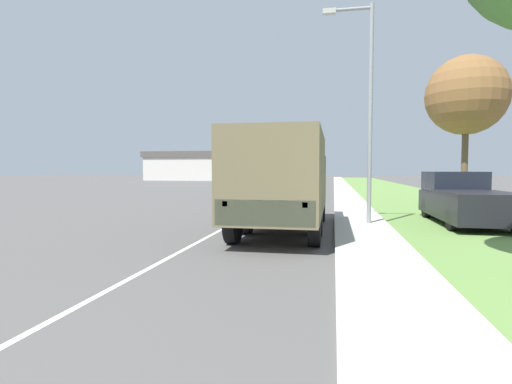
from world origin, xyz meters
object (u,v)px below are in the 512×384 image
(lamp_post, at_px, (365,94))
(car_third_ahead, at_px, (289,180))
(military_truck, at_px, (284,178))
(car_second_ahead, at_px, (276,184))
(car_nearest_ahead, at_px, (252,189))
(pickup_truck, at_px, (463,199))

(lamp_post, bearing_deg, car_third_ahead, 100.51)
(military_truck, xyz_separation_m, car_second_ahead, (-3.44, 22.33, -0.98))
(military_truck, relative_size, car_second_ahead, 1.88)
(car_nearest_ahead, height_order, lamp_post, lamp_post)
(car_second_ahead, relative_size, lamp_post, 0.55)
(military_truck, xyz_separation_m, pickup_truck, (6.12, 3.15, -0.79))
(car_third_ahead, xyz_separation_m, lamp_post, (6.23, -33.57, 3.80))
(lamp_post, bearing_deg, car_second_ahead, 106.15)
(car_second_ahead, height_order, pickup_truck, pickup_truck)
(car_nearest_ahead, bearing_deg, pickup_truck, -44.19)
(car_nearest_ahead, xyz_separation_m, lamp_post, (6.12, -10.85, 3.79))
(military_truck, xyz_separation_m, car_nearest_ahead, (-3.60, 12.60, -0.98))
(car_third_ahead, bearing_deg, car_nearest_ahead, -89.71)
(military_truck, relative_size, car_nearest_ahead, 1.64)
(car_nearest_ahead, height_order, car_second_ahead, car_nearest_ahead)
(car_second_ahead, bearing_deg, pickup_truck, -63.50)
(car_third_ahead, bearing_deg, car_second_ahead, -88.81)
(military_truck, distance_m, pickup_truck, 6.93)
(military_truck, xyz_separation_m, car_third_ahead, (-3.71, 35.32, -0.99))
(car_nearest_ahead, relative_size, car_second_ahead, 1.15)
(pickup_truck, bearing_deg, lamp_post, -158.85)
(car_second_ahead, height_order, lamp_post, lamp_post)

